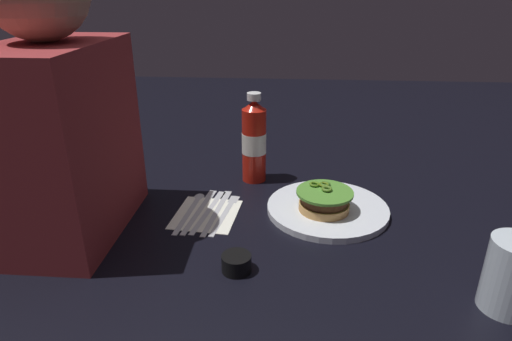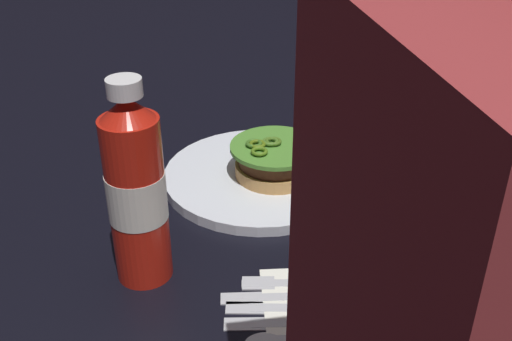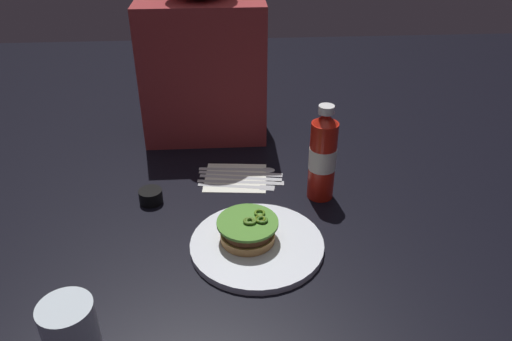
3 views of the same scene
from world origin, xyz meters
name	(u,v)px [view 1 (image 1 of 3)]	position (x,y,z in m)	size (l,w,h in m)	color
ground_plane	(328,219)	(0.00, 0.00, 0.00)	(3.00, 3.00, 0.00)	black
dinner_plate	(328,209)	(0.04, 0.00, 0.01)	(0.27, 0.27, 0.01)	white
burger_sandwich	(324,200)	(0.02, 0.01, 0.04)	(0.13, 0.13, 0.05)	tan
ketchup_bottle	(254,141)	(0.20, 0.18, 0.11)	(0.06, 0.06, 0.23)	red
water_glass	(512,275)	(-0.26, -0.26, 0.06)	(0.08, 0.08, 0.12)	silver
condiment_cup	(236,263)	(-0.20, 0.18, 0.02)	(0.05, 0.05, 0.03)	black
napkin	(206,214)	(0.00, 0.27, 0.00)	(0.15, 0.14, 0.00)	white
fork_utensil	(226,210)	(0.02, 0.23, 0.00)	(0.19, 0.05, 0.00)	silver
table_knife	(218,208)	(0.03, 0.25, 0.00)	(0.22, 0.04, 0.00)	silver
butter_knife	(210,207)	(0.03, 0.27, 0.00)	(0.21, 0.05, 0.00)	silver
steak_knife	(201,206)	(0.03, 0.29, 0.00)	(0.21, 0.04, 0.00)	silver
spoon_utensil	(193,205)	(0.03, 0.31, 0.00)	(0.19, 0.04, 0.00)	silver
diner_person	(59,116)	(-0.08, 0.53, 0.25)	(0.34, 0.19, 0.57)	maroon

